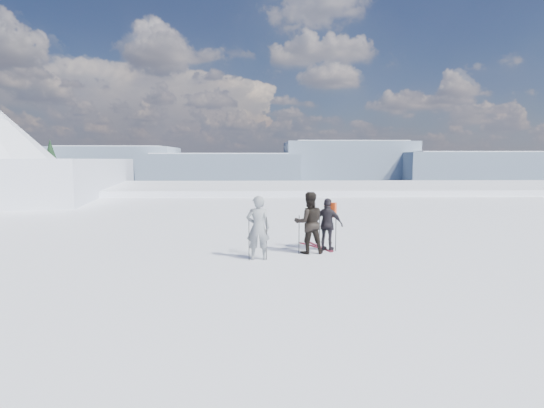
% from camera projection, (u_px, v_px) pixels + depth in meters
% --- Properties ---
extents(lake_basin, '(820.00, 820.00, 71.62)m').
position_uv_depth(lake_basin, '(284.00, 255.00, 41.84)').
color(lake_basin, white).
rests_on(lake_basin, ground).
extents(far_mountain_range, '(770.00, 110.00, 53.00)m').
position_uv_depth(far_mountain_range, '(286.00, 168.00, 465.10)').
color(far_mountain_range, slate).
rests_on(far_mountain_range, ground).
extents(near_ridge, '(31.37, 35.68, 25.62)m').
position_uv_depth(near_ridge, '(3.00, 228.00, 39.94)').
color(near_ridge, white).
rests_on(near_ridge, ground).
extents(skier_grey, '(0.70, 0.46, 1.92)m').
position_uv_depth(skier_grey, '(258.00, 228.00, 12.52)').
color(skier_grey, gray).
rests_on(skier_grey, ground).
extents(skier_dark, '(1.02, 0.83, 1.96)m').
position_uv_depth(skier_dark, '(309.00, 223.00, 13.38)').
color(skier_dark, black).
rests_on(skier_dark, ground).
extents(skier_pack, '(1.09, 0.85, 1.72)m').
position_uv_depth(skier_pack, '(328.00, 225.00, 13.76)').
color(skier_pack, black).
rests_on(skier_pack, ground).
extents(backpack, '(0.42, 0.35, 0.47)m').
position_uv_depth(backpack, '(331.00, 190.00, 13.87)').
color(backpack, red).
rests_on(backpack, skier_pack).
extents(ski_poles, '(2.81, 1.21, 1.28)m').
position_uv_depth(ski_poles, '(299.00, 236.00, 13.16)').
color(ski_poles, black).
rests_on(ski_poles, ground).
extents(skis_loose, '(0.98, 1.65, 0.03)m').
position_uv_depth(skis_loose, '(318.00, 247.00, 14.38)').
color(skis_loose, black).
rests_on(skis_loose, ground).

